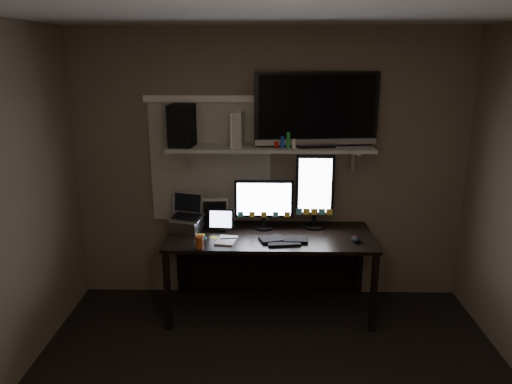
{
  "coord_description": "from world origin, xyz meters",
  "views": [
    {
      "loc": [
        -0.04,
        -2.68,
        2.27
      ],
      "look_at": [
        -0.12,
        1.25,
        1.17
      ],
      "focal_mm": 35.0,
      "sensor_mm": 36.0,
      "label": 1
    }
  ],
  "objects_px": {
    "keyboard": "(284,239)",
    "tv": "(316,110)",
    "desk": "(270,248)",
    "monitor_landscape": "(264,204)",
    "mouse": "(356,239)",
    "tablet": "(221,220)",
    "monitor_portrait": "(315,191)",
    "speaker": "(182,125)",
    "game_console": "(238,129)",
    "laptop": "(186,214)",
    "cup": "(199,242)"
  },
  "relations": [
    {
      "from": "monitor_landscape",
      "to": "game_console",
      "type": "height_order",
      "value": "game_console"
    },
    {
      "from": "keyboard",
      "to": "tablet",
      "type": "height_order",
      "value": "tablet"
    },
    {
      "from": "monitor_portrait",
      "to": "laptop",
      "type": "xyz_separation_m",
      "value": [
        -1.14,
        -0.12,
        -0.18
      ]
    },
    {
      "from": "desk",
      "to": "game_console",
      "type": "distance_m",
      "value": 1.12
    },
    {
      "from": "monitor_landscape",
      "to": "keyboard",
      "type": "xyz_separation_m",
      "value": [
        0.17,
        -0.31,
        -0.22
      ]
    },
    {
      "from": "desk",
      "to": "tablet",
      "type": "bearing_deg",
      "value": -176.37
    },
    {
      "from": "tablet",
      "to": "monitor_portrait",
      "type": "bearing_deg",
      "value": 11.26
    },
    {
      "from": "keyboard",
      "to": "monitor_portrait",
      "type": "bearing_deg",
      "value": 43.3
    },
    {
      "from": "monitor_landscape",
      "to": "monitor_portrait",
      "type": "height_order",
      "value": "monitor_portrait"
    },
    {
      "from": "laptop",
      "to": "cup",
      "type": "relative_size",
      "value": 3.29
    },
    {
      "from": "cup",
      "to": "monitor_portrait",
      "type": "bearing_deg",
      "value": 27.71
    },
    {
      "from": "mouse",
      "to": "game_console",
      "type": "bearing_deg",
      "value": 156.19
    },
    {
      "from": "monitor_landscape",
      "to": "cup",
      "type": "relative_size",
      "value": 5.36
    },
    {
      "from": "keyboard",
      "to": "tv",
      "type": "xyz_separation_m",
      "value": [
        0.27,
        0.35,
        1.06
      ]
    },
    {
      "from": "monitor_landscape",
      "to": "keyboard",
      "type": "relative_size",
      "value": 1.27
    },
    {
      "from": "tv",
      "to": "speaker",
      "type": "relative_size",
      "value": 2.93
    },
    {
      "from": "mouse",
      "to": "tablet",
      "type": "distance_m",
      "value": 1.19
    },
    {
      "from": "monitor_portrait",
      "to": "keyboard",
      "type": "relative_size",
      "value": 1.66
    },
    {
      "from": "tablet",
      "to": "game_console",
      "type": "height_order",
      "value": "game_console"
    },
    {
      "from": "cup",
      "to": "game_console",
      "type": "distance_m",
      "value": 1.04
    },
    {
      "from": "mouse",
      "to": "cup",
      "type": "bearing_deg",
      "value": -177.1
    },
    {
      "from": "monitor_landscape",
      "to": "tablet",
      "type": "xyz_separation_m",
      "value": [
        -0.38,
        -0.07,
        -0.13
      ]
    },
    {
      "from": "monitor_portrait",
      "to": "keyboard",
      "type": "xyz_separation_m",
      "value": [
        -0.28,
        -0.35,
        -0.33
      ]
    },
    {
      "from": "monitor_portrait",
      "to": "tv",
      "type": "xyz_separation_m",
      "value": [
        -0.01,
        0.0,
        0.73
      ]
    },
    {
      "from": "desk",
      "to": "mouse",
      "type": "relative_size",
      "value": 15.1
    },
    {
      "from": "laptop",
      "to": "tv",
      "type": "relative_size",
      "value": 0.3
    },
    {
      "from": "desk",
      "to": "laptop",
      "type": "relative_size",
      "value": 5.57
    },
    {
      "from": "desk",
      "to": "mouse",
      "type": "bearing_deg",
      "value": -20.04
    },
    {
      "from": "desk",
      "to": "tv",
      "type": "bearing_deg",
      "value": 13.08
    },
    {
      "from": "desk",
      "to": "cup",
      "type": "height_order",
      "value": "cup"
    },
    {
      "from": "monitor_landscape",
      "to": "tv",
      "type": "relative_size",
      "value": 0.49
    },
    {
      "from": "mouse",
      "to": "speaker",
      "type": "relative_size",
      "value": 0.33
    },
    {
      "from": "monitor_portrait",
      "to": "cup",
      "type": "distance_m",
      "value": 1.15
    },
    {
      "from": "monitor_landscape",
      "to": "monitor_portrait",
      "type": "xyz_separation_m",
      "value": [
        0.46,
        0.04,
        0.11
      ]
    },
    {
      "from": "monitor_portrait",
      "to": "game_console",
      "type": "height_order",
      "value": "game_console"
    },
    {
      "from": "tablet",
      "to": "keyboard",
      "type": "bearing_deg",
      "value": -19.37
    },
    {
      "from": "cup",
      "to": "speaker",
      "type": "height_order",
      "value": "speaker"
    },
    {
      "from": "monitor_landscape",
      "to": "tv",
      "type": "distance_m",
      "value": 0.95
    },
    {
      "from": "tv",
      "to": "speaker",
      "type": "height_order",
      "value": "tv"
    },
    {
      "from": "monitor_portrait",
      "to": "mouse",
      "type": "xyz_separation_m",
      "value": [
        0.33,
        -0.35,
        -0.32
      ]
    },
    {
      "from": "desk",
      "to": "monitor_landscape",
      "type": "bearing_deg",
      "value": 141.88
    },
    {
      "from": "tv",
      "to": "tablet",
      "type": "bearing_deg",
      "value": -177.97
    },
    {
      "from": "tablet",
      "to": "speaker",
      "type": "distance_m",
      "value": 0.9
    },
    {
      "from": "keyboard",
      "to": "laptop",
      "type": "height_order",
      "value": "laptop"
    },
    {
      "from": "keyboard",
      "to": "game_console",
      "type": "relative_size",
      "value": 1.38
    },
    {
      "from": "mouse",
      "to": "game_console",
      "type": "distance_m",
      "value": 1.39
    },
    {
      "from": "desk",
      "to": "speaker",
      "type": "xyz_separation_m",
      "value": [
        -0.77,
        0.08,
        1.11
      ]
    },
    {
      "from": "monitor_landscape",
      "to": "mouse",
      "type": "distance_m",
      "value": 0.87
    },
    {
      "from": "cup",
      "to": "speaker",
      "type": "xyz_separation_m",
      "value": [
        -0.19,
        0.5,
        0.88
      ]
    },
    {
      "from": "laptop",
      "to": "tv",
      "type": "xyz_separation_m",
      "value": [
        1.14,
        0.13,
        0.91
      ]
    }
  ]
}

